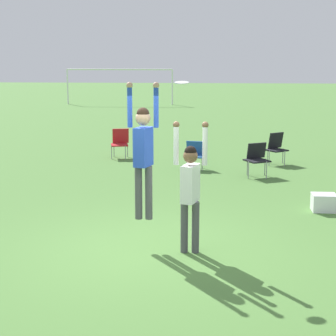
# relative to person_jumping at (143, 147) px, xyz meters

# --- Properties ---
(ground_plane) EXTENTS (120.00, 120.00, 0.00)m
(ground_plane) POSITION_rel_person_jumping_xyz_m (0.11, -0.17, -1.67)
(ground_plane) COLOR #4C7A38
(person_jumping) EXTENTS (0.53, 0.42, 2.24)m
(person_jumping) POSITION_rel_person_jumping_xyz_m (0.00, 0.00, 0.00)
(person_jumping) COLOR #4C4C51
(person_jumping) RESTS_ON ground_plane
(person_defending) EXTENTS (0.55, 0.44, 2.12)m
(person_defending) POSITION_rel_person_jumping_xyz_m (0.77, -0.23, -0.55)
(person_defending) COLOR #4C4C51
(person_defending) RESTS_ON ground_plane
(frisbee) EXTENTS (0.23, 0.23, 0.05)m
(frisbee) POSITION_rel_person_jumping_xyz_m (0.62, -0.04, 1.03)
(frisbee) COLOR white
(camping_chair_0) EXTENTS (0.74, 0.80, 0.87)m
(camping_chair_0) POSITION_rel_person_jumping_xyz_m (2.28, 5.80, -1.15)
(camping_chair_0) COLOR gray
(camping_chair_0) RESTS_ON ground_plane
(camping_chair_1) EXTENTS (0.56, 0.60, 0.77)m
(camping_chair_1) POSITION_rel_person_jumping_xyz_m (0.63, 6.68, -1.22)
(camping_chair_1) COLOR gray
(camping_chair_1) RESTS_ON ground_plane
(camping_chair_2) EXTENTS (0.61, 0.65, 0.90)m
(camping_chair_2) POSITION_rel_person_jumping_xyz_m (-1.77, 8.31, -1.15)
(camping_chair_2) COLOR gray
(camping_chair_2) RESTS_ON ground_plane
(camping_chair_3) EXTENTS (0.73, 0.81, 0.92)m
(camping_chair_3) POSITION_rel_person_jumping_xyz_m (2.98, 7.59, -1.14)
(camping_chair_3) COLOR gray
(camping_chair_3) RESTS_ON ground_plane
(cooler_box) EXTENTS (0.49, 0.40, 0.35)m
(cooler_box) POSITION_rel_person_jumping_xyz_m (3.40, 2.46, -1.49)
(cooler_box) COLOR white
(cooler_box) RESTS_ON ground_plane
(soccer_goal) EXTENTS (7.10, 0.10, 2.35)m
(soccer_goal) POSITION_rel_person_jumping_xyz_m (-5.07, 28.21, 0.17)
(soccer_goal) COLOR white
(soccer_goal) RESTS_ON ground_plane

